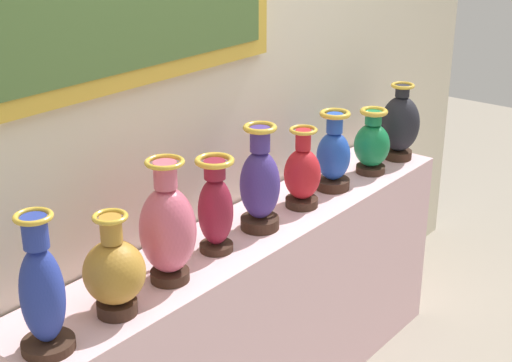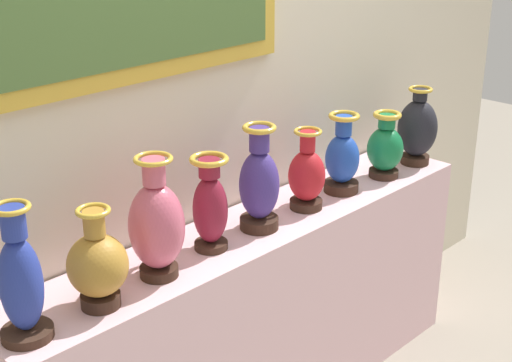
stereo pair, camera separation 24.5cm
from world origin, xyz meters
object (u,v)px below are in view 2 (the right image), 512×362
vase_crimson (307,176)px  vase_emerald (385,148)px  vase_rose (157,225)px  vase_burgundy (210,206)px  vase_sapphire (342,159)px  vase_cobalt (21,283)px  vase_indigo (259,185)px  vase_ochre (98,265)px  vase_onyx (417,129)px

vase_crimson → vase_emerald: size_ratio=1.11×
vase_rose → vase_emerald: 1.25m
vase_burgundy → vase_sapphire: size_ratio=1.02×
vase_cobalt → vase_indigo: vase_cobalt is taller
vase_ochre → vase_sapphire: bearing=1.9°
vase_cobalt → vase_indigo: size_ratio=1.02×
vase_rose → vase_indigo: size_ratio=1.03×
vase_cobalt → vase_burgundy: size_ratio=1.19×
vase_indigo → vase_sapphire: (0.50, 0.00, -0.03)m
vase_ochre → vase_sapphire: (1.24, 0.04, 0.01)m
vase_ochre → vase_rose: bearing=4.7°
vase_crimson → vase_emerald: (0.50, -0.02, -0.00)m
vase_rose → vase_indigo: 0.49m
vase_indigo → vase_sapphire: size_ratio=1.20×
vase_ochre → vase_burgundy: 0.50m
vase_burgundy → vase_onyx: vase_onyx is taller
vase_emerald → vase_indigo: bearing=178.0°
vase_ochre → vase_onyx: 1.74m
vase_cobalt → vase_onyx: bearing=-0.1°
vase_crimson → vase_onyx: size_ratio=0.91×
vase_onyx → vase_rose: bearing=179.5°
vase_emerald → vase_onyx: vase_onyx is taller
vase_emerald → vase_onyx: bearing=-1.3°
vase_indigo → vase_emerald: bearing=-2.0°
vase_crimson → vase_emerald: 0.50m
vase_indigo → vase_onyx: 1.00m
vase_sapphire → vase_emerald: 0.26m
vase_sapphire → vase_emerald: (0.26, -0.03, -0.01)m
vase_cobalt → vase_crimson: bearing=1.2°
vase_burgundy → vase_onyx: bearing=-1.7°
vase_crimson → vase_onyx: vase_onyx is taller
vase_burgundy → vase_crimson: 0.50m
vase_burgundy → vase_ochre: bearing=-175.0°
vase_cobalt → vase_indigo: bearing=1.7°
vase_onyx → vase_cobalt: bearing=179.9°
vase_indigo → vase_burgundy: bearing=178.6°
vase_burgundy → vase_onyx: 1.24m
vase_ochre → vase_rose: 0.25m
vase_ochre → vase_indigo: (0.74, 0.04, 0.04)m
vase_cobalt → vase_rose: 0.49m
vase_burgundy → vase_sapphire: (0.74, -0.00, -0.02)m
vase_indigo → vase_onyx: size_ratio=1.13×
vase_crimson → vase_emerald: bearing=-2.6°
vase_cobalt → vase_onyx: size_ratio=1.15×
vase_ochre → vase_emerald: size_ratio=1.11×
vase_ochre → vase_rose: vase_rose is taller
vase_cobalt → vase_emerald: bearing=0.1°
vase_ochre → vase_rose: (0.24, 0.02, 0.04)m
vase_rose → vase_crimson: vase_rose is taller
vase_indigo → vase_onyx: vase_indigo is taller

